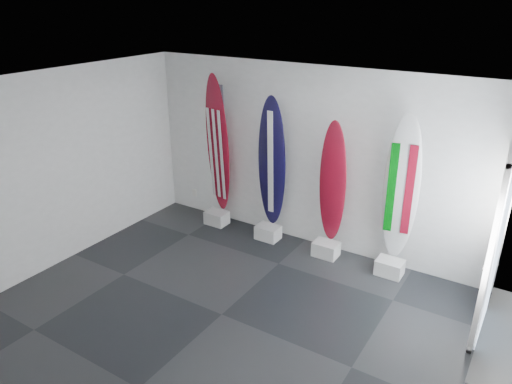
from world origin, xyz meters
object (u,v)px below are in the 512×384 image
Objects in this scene: surfboard_usa at (218,145)px; surfboard_navy at (272,163)px; surfboard_italy at (401,189)px; surfboard_swiss at (333,183)px.

surfboard_usa is 1.11× the size of surfboard_navy.
surfboard_italy is at bearing 12.34° from surfboard_usa.
surfboard_navy is at bearing -177.46° from surfboard_swiss.
surfboard_italy reaches higher than surfboard_swiss.
surfboard_usa is 2.23m from surfboard_swiss.
surfboard_usa is 1.12m from surfboard_navy.
surfboard_navy is (1.11, 0.00, -0.13)m from surfboard_usa.
surfboard_navy is at bearing 171.24° from surfboard_italy.
surfboard_usa is at bearing -177.46° from surfboard_swiss.
surfboard_swiss is at bearing -1.67° from surfboard_navy.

